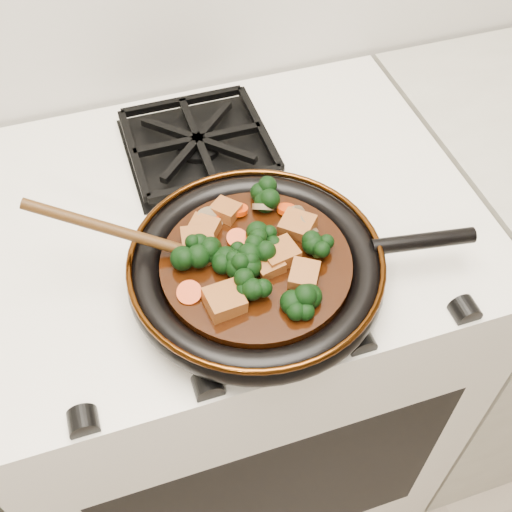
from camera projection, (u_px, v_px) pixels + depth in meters
name	position (u px, v px, depth m)	size (l,w,h in m)	color
stove	(232.00, 360.00, 1.31)	(0.76, 0.60, 0.90)	white
burner_grate_front	(251.00, 274.00, 0.87)	(0.23, 0.23, 0.03)	black
burner_grate_back	(198.00, 144.00, 1.04)	(0.23, 0.23, 0.03)	black
skillet	(258.00, 268.00, 0.84)	(0.46, 0.34, 0.05)	black
braising_sauce	(256.00, 266.00, 0.83)	(0.25, 0.25, 0.02)	black
tofu_cube_0	(198.00, 241.00, 0.84)	(0.04, 0.04, 0.02)	brown
tofu_cube_1	(280.00, 255.00, 0.82)	(0.04, 0.04, 0.02)	brown
tofu_cube_2	(204.00, 229.00, 0.85)	(0.04, 0.03, 0.02)	brown
tofu_cube_3	(304.00, 276.00, 0.80)	(0.04, 0.03, 0.02)	brown
tofu_cube_4	(224.00, 301.00, 0.78)	(0.04, 0.04, 0.02)	brown
tofu_cube_5	(226.00, 211.00, 0.87)	(0.04, 0.03, 0.02)	brown
tofu_cube_6	(298.00, 226.00, 0.85)	(0.04, 0.04, 0.02)	brown
tofu_cube_7	(269.00, 265.00, 0.81)	(0.03, 0.03, 0.02)	brown
broccoli_floret_0	(256.00, 251.00, 0.82)	(0.06, 0.06, 0.06)	black
broccoli_floret_1	(266.00, 199.00, 0.88)	(0.06, 0.06, 0.05)	black
broccoli_floret_2	(317.00, 250.00, 0.83)	(0.06, 0.06, 0.05)	black
broccoli_floret_3	(186.00, 258.00, 0.82)	(0.06, 0.06, 0.05)	black
broccoli_floret_4	(302.00, 304.00, 0.77)	(0.06, 0.06, 0.05)	black
broccoli_floret_5	(203.00, 254.00, 0.82)	(0.06, 0.06, 0.05)	black
broccoli_floret_6	(261.00, 240.00, 0.84)	(0.06, 0.06, 0.05)	black
broccoli_floret_7	(230.00, 257.00, 0.82)	(0.06, 0.06, 0.05)	black
broccoli_floret_8	(239.00, 262.00, 0.81)	(0.06, 0.06, 0.06)	black
broccoli_floret_9	(251.00, 290.00, 0.78)	(0.06, 0.06, 0.05)	black
carrot_coin_0	(237.00, 210.00, 0.88)	(0.03, 0.03, 0.01)	red
carrot_coin_1	(237.00, 239.00, 0.84)	(0.03, 0.03, 0.01)	red
carrot_coin_2	(287.00, 209.00, 0.88)	(0.03, 0.03, 0.01)	red
carrot_coin_3	(210.00, 219.00, 0.87)	(0.03, 0.03, 0.01)	red
carrot_coin_4	(189.00, 293.00, 0.79)	(0.03, 0.03, 0.01)	red
mushroom_slice_0	(263.00, 207.00, 0.88)	(0.03, 0.03, 0.01)	#796446
mushroom_slice_1	(297.00, 217.00, 0.87)	(0.03, 0.03, 0.01)	#796446
mushroom_slice_2	(209.00, 221.00, 0.86)	(0.04, 0.04, 0.01)	#796446
mushroom_slice_3	(308.00, 224.00, 0.86)	(0.03, 0.03, 0.01)	#796446
wooden_spoon	(151.00, 241.00, 0.82)	(0.14, 0.08, 0.23)	#40260D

